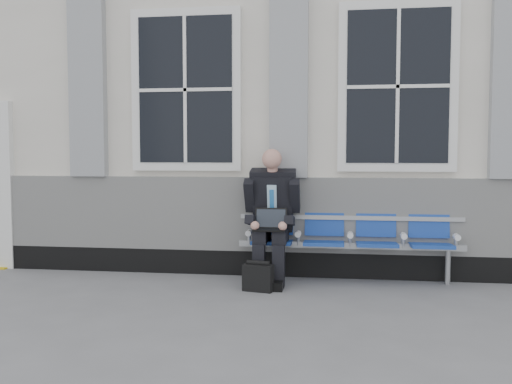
# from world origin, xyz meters

# --- Properties ---
(ground) EXTENTS (70.00, 70.00, 0.00)m
(ground) POSITION_xyz_m (0.00, 0.00, 0.00)
(ground) COLOR slate
(ground) RESTS_ON ground
(station_building) EXTENTS (14.40, 4.40, 4.49)m
(station_building) POSITION_xyz_m (-0.02, 3.47, 2.22)
(station_building) COLOR silver
(station_building) RESTS_ON ground
(bench) EXTENTS (2.60, 0.47, 0.91)m
(bench) POSITION_xyz_m (-0.17, 1.32, 0.55)
(bench) COLOR #9EA0A3
(bench) RESTS_ON ground
(businessman) EXTENTS (0.64, 0.86, 1.54)m
(businessman) POSITION_xyz_m (-1.07, 1.18, 0.82)
(businessman) COLOR black
(businessman) RESTS_ON ground
(briefcase) EXTENTS (0.35, 0.20, 0.33)m
(briefcase) POSITION_xyz_m (-1.16, 0.68, 0.15)
(briefcase) COLOR black
(briefcase) RESTS_ON ground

